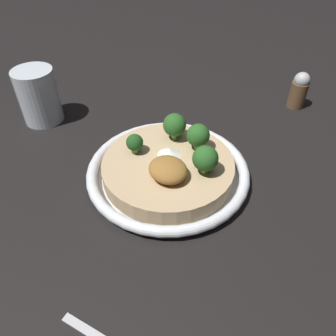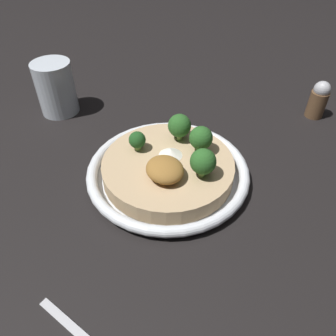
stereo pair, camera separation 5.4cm
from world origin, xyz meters
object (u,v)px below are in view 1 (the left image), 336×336
Objects in this scene: broccoli_right at (205,159)px; pepper_shaker at (299,90)px; drinking_glass at (39,96)px; broccoli_back at (175,125)px; broccoli_back_right at (198,136)px; risotto_bowl at (168,170)px; broccoli_front_left at (135,143)px.

pepper_shaker is (-0.05, 0.34, -0.02)m from broccoli_right.
drinking_glass is (-0.36, -0.11, -0.01)m from broccoli_right.
drinking_glass reaches higher than pepper_shaker.
broccoli_back_right is at bearing 12.75° from broccoli_back.
drinking_glass reaches higher than broccoli_back.
broccoli_right is 1.03× the size of broccoli_back_right.
broccoli_back_right is (0.01, 0.06, 0.05)m from risotto_bowl.
broccoli_right reaches higher than broccoli_back_right.
broccoli_front_left is 0.44× the size of pepper_shaker.
broccoli_back reaches higher than broccoli_back_right.
broccoli_back is at bearing -167.25° from broccoli_back_right.
broccoli_back is at bearing 80.34° from broccoli_front_left.
risotto_bowl is 3.43× the size of pepper_shaker.
broccoli_back_right reaches higher than broccoli_front_left.
risotto_bowl is at bearing -154.33° from broccoli_right.
broccoli_back is 0.05m from broccoli_back_right.
pepper_shaker is at bearing 81.31° from broccoli_front_left.
drinking_glass reaches higher than broccoli_back_right.
broccoli_back_right is (0.05, 0.01, -0.00)m from broccoli_back.
drinking_glass is at bearing -164.60° from risotto_bowl.
broccoli_front_left is at bearing -154.32° from broccoli_right.
broccoli_back is 0.29m from drinking_glass.
broccoli_back_right is (0.06, 0.09, 0.01)m from broccoli_front_left.
broccoli_back_right is (-0.05, 0.03, -0.00)m from broccoli_right.
broccoli_back_right is at bearing -89.91° from pepper_shaker.
broccoli_right is at bearing -33.73° from broccoli_back_right.
broccoli_right is at bearing -81.45° from pepper_shaker.
pepper_shaker reaches higher than broccoli_front_left.
broccoli_back is 0.61× the size of pepper_shaker.
broccoli_right reaches higher than pepper_shaker.
broccoli_front_left is 0.73× the size of broccoli_back_right.
broccoli_front_left is 0.08m from broccoli_back.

